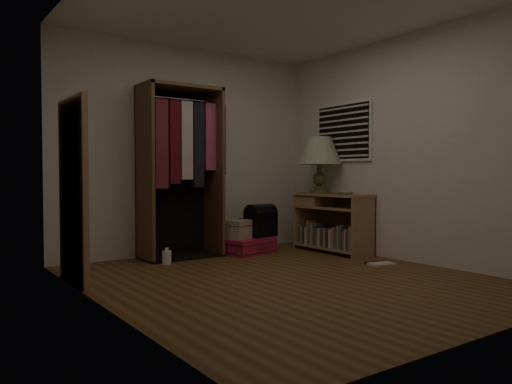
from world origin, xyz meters
TOP-DOWN VIEW (x-y plane):
  - ground at (0.00, 0.00)m, footprint 4.00×4.00m
  - room_walls at (0.08, 0.04)m, footprint 3.52×4.02m
  - console_bookshelf at (1.54, 1.04)m, footprint 0.42×1.12m
  - open_wardrobe at (-0.22, 1.77)m, footprint 1.07×0.50m
  - floor_mirror at (-1.70, 1.00)m, footprint 0.06×0.80m
  - pink_suitcase at (0.58, 1.53)m, footprint 0.72×0.58m
  - train_case at (0.49, 1.56)m, footprint 0.40×0.33m
  - black_bag at (0.80, 1.55)m, footprint 0.43×0.32m
  - table_lamp at (1.54, 1.25)m, footprint 0.76×0.76m
  - brass_tray at (1.54, 0.91)m, footprint 0.31×0.31m
  - ceramic_bowl at (1.49, 0.70)m, footprint 0.18×0.18m
  - white_jug at (-0.58, 1.43)m, footprint 0.11×0.11m
  - floor_book at (1.33, 0.03)m, footprint 0.31×0.26m

SIDE VIEW (x-z plane):
  - ground at x=0.00m, z-range 0.00..0.00m
  - floor_book at x=1.33m, z-range 0.00..0.02m
  - white_jug at x=-0.58m, z-range -0.01..0.17m
  - pink_suitcase at x=0.58m, z-range 0.00..0.20m
  - train_case at x=0.49m, z-range 0.19..0.44m
  - console_bookshelf at x=1.54m, z-range 0.02..0.77m
  - black_bag at x=0.80m, z-range 0.20..0.62m
  - brass_tray at x=1.54m, z-range 0.75..0.76m
  - ceramic_bowl at x=1.49m, z-range 0.75..0.79m
  - floor_mirror at x=-1.70m, z-range 0.00..1.70m
  - open_wardrobe at x=-0.22m, z-range 0.19..2.24m
  - table_lamp at x=1.54m, z-range 0.92..1.67m
  - room_walls at x=0.08m, z-range 0.20..2.80m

